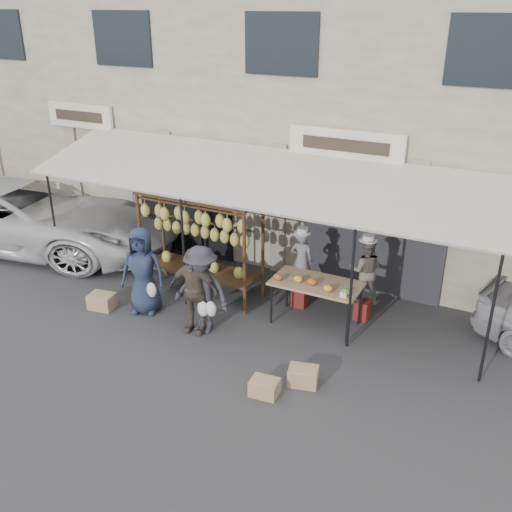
{
  "coord_description": "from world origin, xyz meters",
  "views": [
    {
      "loc": [
        5.07,
        -7.48,
        5.75
      ],
      "look_at": [
        0.5,
        1.4,
        1.3
      ],
      "focal_mm": 40.0,
      "sensor_mm": 36.0,
      "label": 1
    }
  ],
  "objects_px": {
    "crate_near_b": "(303,376)",
    "crate_far": "(102,301)",
    "produce_table": "(316,285)",
    "vendor_right": "(366,270)",
    "crate_near_a": "(265,387)",
    "customer_left": "(143,271)",
    "van": "(10,199)",
    "customer_mid": "(194,290)",
    "vendor_left": "(301,260)",
    "customer_right": "(202,290)",
    "banana_rack": "(198,226)"
  },
  "relations": [
    {
      "from": "crate_near_b",
      "to": "crate_far",
      "type": "bearing_deg",
      "value": 174.25
    },
    {
      "from": "produce_table",
      "to": "vendor_right",
      "type": "xyz_separation_m",
      "value": [
        0.76,
        0.64,
        0.19
      ]
    },
    {
      "from": "crate_near_a",
      "to": "crate_near_b",
      "type": "xyz_separation_m",
      "value": [
        0.44,
        0.54,
        0.01
      ]
    },
    {
      "from": "customer_left",
      "to": "van",
      "type": "distance_m",
      "value": 5.3
    },
    {
      "from": "vendor_right",
      "to": "crate_near_a",
      "type": "relative_size",
      "value": 2.93
    },
    {
      "from": "van",
      "to": "customer_mid",
      "type": "bearing_deg",
      "value": -113.22
    },
    {
      "from": "produce_table",
      "to": "crate_near_b",
      "type": "relative_size",
      "value": 3.53
    },
    {
      "from": "vendor_right",
      "to": "crate_far",
      "type": "xyz_separation_m",
      "value": [
        -4.88,
        -2.02,
        -0.91
      ]
    },
    {
      "from": "crate_near_a",
      "to": "customer_mid",
      "type": "bearing_deg",
      "value": 150.72
    },
    {
      "from": "vendor_left",
      "to": "crate_near_b",
      "type": "xyz_separation_m",
      "value": [
        1.09,
        -2.42,
        -0.88
      ]
    },
    {
      "from": "crate_far",
      "to": "van",
      "type": "xyz_separation_m",
      "value": [
        -4.26,
        1.62,
        1.08
      ]
    },
    {
      "from": "vendor_right",
      "to": "customer_left",
      "type": "bearing_deg",
      "value": 6.86
    },
    {
      "from": "vendor_right",
      "to": "crate_near_b",
      "type": "distance_m",
      "value": 2.66
    },
    {
      "from": "produce_table",
      "to": "vendor_right",
      "type": "height_order",
      "value": "vendor_right"
    },
    {
      "from": "customer_left",
      "to": "crate_near_a",
      "type": "bearing_deg",
      "value": -39.65
    },
    {
      "from": "produce_table",
      "to": "customer_mid",
      "type": "xyz_separation_m",
      "value": [
        -1.94,
        -1.24,
        -0.01
      ]
    },
    {
      "from": "crate_near_a",
      "to": "van",
      "type": "bearing_deg",
      "value": 162.74
    },
    {
      "from": "customer_right",
      "to": "van",
      "type": "distance_m",
      "value": 6.74
    },
    {
      "from": "customer_right",
      "to": "crate_far",
      "type": "height_order",
      "value": "customer_right"
    },
    {
      "from": "banana_rack",
      "to": "crate_near_a",
      "type": "relative_size",
      "value": 5.81
    },
    {
      "from": "vendor_right",
      "to": "customer_right",
      "type": "xyz_separation_m",
      "value": [
        -2.56,
        -1.82,
        -0.19
      ]
    },
    {
      "from": "customer_left",
      "to": "crate_far",
      "type": "distance_m",
      "value": 1.19
    },
    {
      "from": "customer_right",
      "to": "van",
      "type": "height_order",
      "value": "van"
    },
    {
      "from": "crate_near_b",
      "to": "vendor_right",
      "type": "bearing_deg",
      "value": 85.06
    },
    {
      "from": "vendor_left",
      "to": "crate_near_b",
      "type": "relative_size",
      "value": 2.59
    },
    {
      "from": "vendor_right",
      "to": "banana_rack",
      "type": "bearing_deg",
      "value": -6.72
    },
    {
      "from": "customer_left",
      "to": "crate_near_b",
      "type": "bearing_deg",
      "value": -29.74
    },
    {
      "from": "customer_left",
      "to": "van",
      "type": "relative_size",
      "value": 0.31
    },
    {
      "from": "customer_right",
      "to": "van",
      "type": "relative_size",
      "value": 0.29
    },
    {
      "from": "crate_far",
      "to": "vendor_left",
      "type": "bearing_deg",
      "value": 28.64
    },
    {
      "from": "banana_rack",
      "to": "customer_right",
      "type": "xyz_separation_m",
      "value": [
        0.84,
        -1.26,
        -0.7
      ]
    },
    {
      "from": "banana_rack",
      "to": "vendor_left",
      "type": "bearing_deg",
      "value": 13.36
    },
    {
      "from": "produce_table",
      "to": "customer_left",
      "type": "height_order",
      "value": "customer_left"
    },
    {
      "from": "produce_table",
      "to": "van",
      "type": "height_order",
      "value": "van"
    },
    {
      "from": "banana_rack",
      "to": "vendor_right",
      "type": "xyz_separation_m",
      "value": [
        3.4,
        0.57,
        -0.51
      ]
    },
    {
      "from": "vendor_left",
      "to": "customer_mid",
      "type": "height_order",
      "value": "customer_mid"
    },
    {
      "from": "crate_near_b",
      "to": "crate_far",
      "type": "height_order",
      "value": "crate_far"
    },
    {
      "from": "customer_right",
      "to": "vendor_right",
      "type": "bearing_deg",
      "value": 33.78
    },
    {
      "from": "crate_far",
      "to": "van",
      "type": "bearing_deg",
      "value": 159.14
    },
    {
      "from": "customer_left",
      "to": "customer_right",
      "type": "height_order",
      "value": "customer_left"
    },
    {
      "from": "customer_left",
      "to": "crate_near_b",
      "type": "relative_size",
      "value": 3.74
    },
    {
      "from": "crate_far",
      "to": "vendor_right",
      "type": "bearing_deg",
      "value": 22.5
    },
    {
      "from": "customer_right",
      "to": "customer_mid",
      "type": "bearing_deg",
      "value": -156.04
    },
    {
      "from": "vendor_right",
      "to": "crate_far",
      "type": "distance_m",
      "value": 5.36
    },
    {
      "from": "crate_far",
      "to": "crate_near_b",
      "type": "bearing_deg",
      "value": -5.75
    },
    {
      "from": "customer_left",
      "to": "crate_near_a",
      "type": "height_order",
      "value": "customer_left"
    },
    {
      "from": "customer_right",
      "to": "crate_near_a",
      "type": "bearing_deg",
      "value": -33.96
    },
    {
      "from": "customer_right",
      "to": "crate_near_a",
      "type": "height_order",
      "value": "customer_right"
    },
    {
      "from": "crate_near_a",
      "to": "banana_rack",
      "type": "bearing_deg",
      "value": 138.08
    },
    {
      "from": "vendor_left",
      "to": "crate_near_a",
      "type": "distance_m",
      "value": 3.17
    }
  ]
}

